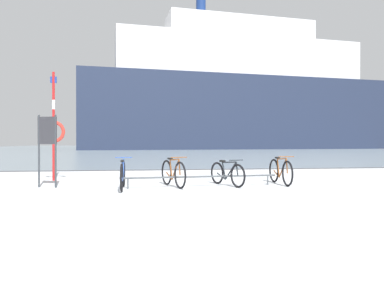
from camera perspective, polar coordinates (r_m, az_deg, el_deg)
ground at (r=59.64m, az=-5.92°, el=-0.89°), size 80.00×132.00×0.08m
bike_rack at (r=9.87m, az=1.41°, el=-5.32°), size 4.41×0.41×0.31m
bicycle_0 at (r=9.52m, az=-11.06°, el=-4.91°), size 0.46×1.80×0.83m
bicycle_1 at (r=9.86m, az=-3.06°, el=-4.69°), size 0.65×1.61×0.84m
bicycle_2 at (r=10.12m, az=5.65°, el=-4.77°), size 0.72×1.56×0.76m
bicycle_3 at (r=10.75m, az=14.02°, el=-4.29°), size 0.46×1.74×0.84m
info_sign at (r=10.44m, az=-22.25°, el=0.87°), size 0.54×0.20×1.98m
rescue_post at (r=12.25m, az=-21.35°, el=2.30°), size 0.72×0.11×3.49m
ferry_ship at (r=64.35m, az=8.56°, el=7.72°), size 58.35×15.81×28.39m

